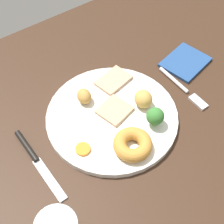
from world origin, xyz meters
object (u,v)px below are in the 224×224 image
Objects in this scene: meat_slice_main at (115,110)px; roast_potato_left at (84,96)px; dinner_plate at (112,117)px; knife at (35,158)px; roast_potato_right at (143,99)px; yorkshire_pudding at (133,144)px; fork at (183,89)px; carrot_coin_front at (83,149)px; folded_napkin at (185,62)px; meat_slice_under at (113,80)px; broccoli_floret at (155,116)px.

roast_potato_left is (3.64, -6.35, 1.19)cm from meat_slice_main.
dinner_plate is 1.54× the size of knife.
roast_potato_left is 12.98cm from roast_potato_right.
fork is at bearing -163.36° from yorkshire_pudding.
carrot_coin_front reaches higher than folded_napkin.
fork reaches higher than folded_napkin.
yorkshire_pudding is 21.10cm from fork.
roast_potato_right is 0.23× the size of knife.
yorkshire_pudding reaches higher than meat_slice_main.
meat_slice_under is 0.71× the size of folded_napkin.
roast_potato_right reaches higher than roast_potato_left.
carrot_coin_front is at bearing 55.43° from roast_potato_left.
broccoli_floret reaches higher than yorkshire_pudding.
roast_potato_right is at bearing -96.62° from fork.
carrot_coin_front is 9.81cm from knife.
roast_potato_right is at bearing -173.58° from carrot_coin_front.
meat_slice_under reaches higher than folded_napkin.
meat_slice_under reaches higher than dinner_plate.
knife reaches higher than folded_napkin.
knife is (8.56, -4.63, -1.23)cm from carrot_coin_front.
yorkshire_pudding is 1.75× the size of broccoli_floret.
knife is 1.68× the size of folded_napkin.
carrot_coin_front is 0.68× the size of broccoli_floret.
fork is 37.12cm from knife.
broccoli_floret is (0.18, 14.75, 2.13)cm from meat_slice_under.
meat_slice_under is at bearing -83.09° from roast_potato_right.
carrot_coin_front is (7.17, 10.41, -1.30)cm from roast_potato_left.
yorkshire_pudding is 9.94cm from carrot_coin_front.
folded_napkin is at bearing -164.91° from roast_potato_right.
roast_potato_left is at bearing -58.50° from broccoli_floret.
knife is (15.73, 5.78, -2.53)cm from roast_potato_left.
roast_potato_left is 16.28cm from broccoli_floret.
yorkshire_pudding is (1.58, 9.09, 2.06)cm from dinner_plate.
fork is at bearing 82.62° from knife.
dinner_plate is at bearing 51.89° from meat_slice_under.
meat_slice_under is at bearing 104.23° from knife.
carrot_coin_front reaches higher than fork.
dinner_plate is at bearing -50.54° from broccoli_floret.
roast_potato_left is 12.70cm from carrot_coin_front.
meat_slice_under is 0.42× the size of knife.
dinner_plate is 9.80cm from meat_slice_under.
fork is 0.82× the size of knife.
yorkshire_pudding is at bearing 80.12° from dinner_plate.
meat_slice_main is 1.51× the size of roast_potato_right.
roast_potato_right is at bearing 96.91° from meat_slice_under.
meat_slice_main reaches higher than knife.
meat_slice_under is 8.79cm from roast_potato_left.
meat_slice_main is 6.72cm from roast_potato_right.
meat_slice_under is 14.90cm from broccoli_floret.
roast_potato_right reaches higher than yorkshire_pudding.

